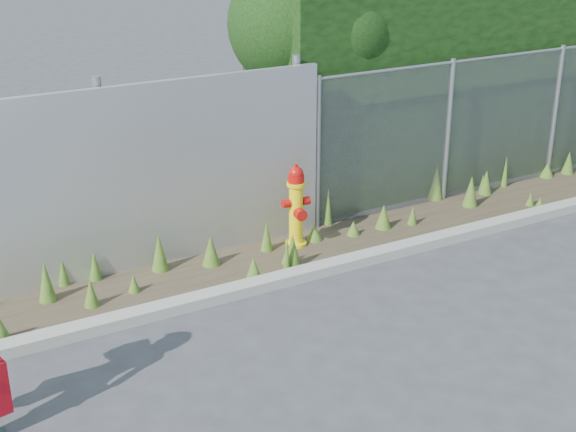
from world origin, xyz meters
The scene contains 6 objects.
ground centered at (0.00, 0.00, 0.00)m, with size 80.00×80.00×0.00m, color #3C3B3E.
curb centered at (0.00, 1.80, 0.06)m, with size 16.00×0.22×0.12m, color gray.
weed_strip centered at (-0.52, 2.53, 0.14)m, with size 16.00×1.35×0.55m.
chainlink_fence centered at (4.25, 3.00, 1.03)m, with size 6.50×0.07×2.05m.
hedge centered at (4.28, 4.05, 1.95)m, with size 7.76×1.95×3.65m.
fire_hydrant centered at (0.51, 2.62, 0.53)m, with size 0.36×0.32×1.08m.
Camera 1 is at (-4.14, -5.33, 4.12)m, focal length 50.00 mm.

